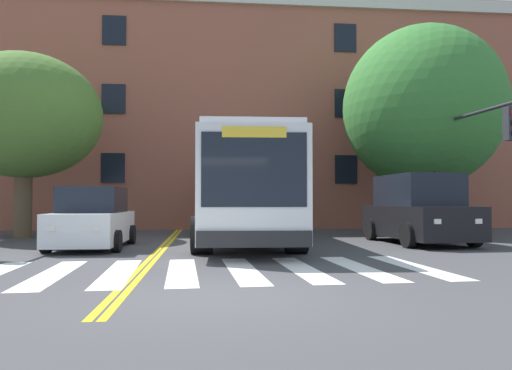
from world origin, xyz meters
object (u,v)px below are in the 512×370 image
at_px(car_black_far_lane, 418,211).
at_px(street_tree_curbside_small, 24,116).
at_px(traffic_light_near_corner, 466,147).
at_px(city_bus, 244,189).
at_px(car_white_near_lane, 93,220).
at_px(street_tree_curbside_large, 422,108).

relative_size(car_black_far_lane, street_tree_curbside_small, 0.60).
height_order(car_black_far_lane, traffic_light_near_corner, traffic_light_near_corner).
xyz_separation_m(city_bus, street_tree_curbside_small, (-8.03, 2.82, 2.76)).
bearing_deg(car_white_near_lane, car_black_far_lane, 3.65).
height_order(traffic_light_near_corner, street_tree_curbside_large, street_tree_curbside_large).
bearing_deg(street_tree_curbside_large, car_white_near_lane, -158.74).
xyz_separation_m(traffic_light_near_corner, street_tree_curbside_large, (0.17, 3.73, 2.01)).
height_order(city_bus, street_tree_curbside_small, street_tree_curbside_small).
relative_size(car_white_near_lane, street_tree_curbside_large, 0.48).
distance_m(car_white_near_lane, traffic_light_near_corner, 12.23).
bearing_deg(traffic_light_near_corner, car_white_near_lane, -175.26).
bearing_deg(car_white_near_lane, traffic_light_near_corner, 4.74).
relative_size(city_bus, car_white_near_lane, 2.75).
bearing_deg(street_tree_curbside_large, car_black_far_lane, -116.39).
distance_m(traffic_light_near_corner, street_tree_curbside_small, 15.88).
bearing_deg(street_tree_curbside_small, traffic_light_near_corner, -12.30).
height_order(car_black_far_lane, street_tree_curbside_large, street_tree_curbside_large).
height_order(car_white_near_lane, traffic_light_near_corner, traffic_light_near_corner).
bearing_deg(street_tree_curbside_small, city_bus, -19.32).
xyz_separation_m(traffic_light_near_corner, street_tree_curbside_small, (-15.46, 3.37, 1.34)).
relative_size(car_black_far_lane, street_tree_curbside_large, 0.56).
height_order(street_tree_curbside_large, street_tree_curbside_small, street_tree_curbside_large).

